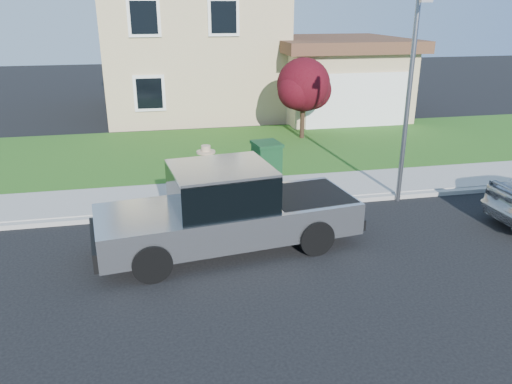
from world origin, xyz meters
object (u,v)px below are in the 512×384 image
pickup_truck (227,211)px  street_lamp (410,90)px  woman (207,184)px  trash_bin (267,162)px  ornamental_tree (304,87)px

pickup_truck → street_lamp: (5.00, 1.83, 2.15)m
woman → street_lamp: street_lamp is taller
pickup_truck → trash_bin: pickup_truck is taller
pickup_truck → trash_bin: size_ratio=4.89×
pickup_truck → trash_bin: 4.03m
trash_bin → pickup_truck: bearing=-123.3°
street_lamp → trash_bin: bearing=161.9°
pickup_truck → trash_bin: bearing=57.5°
pickup_truck → woman: 1.75m
woman → ornamental_tree: bearing=-102.9°
ornamental_tree → street_lamp: bearing=-84.4°
pickup_truck → street_lamp: street_lamp is taller
trash_bin → street_lamp: bearing=-37.2°
woman → ornamental_tree: (4.57, 7.02, 1.20)m
trash_bin → ornamental_tree: bearing=54.4°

